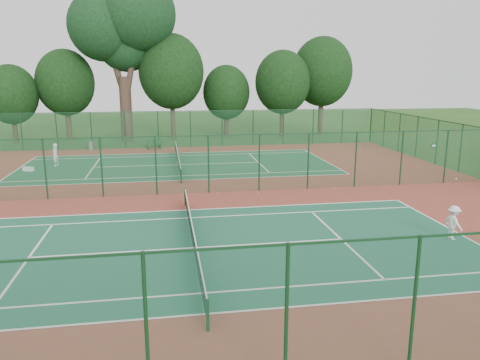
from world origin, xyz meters
name	(u,v)px	position (x,y,z in m)	size (l,w,h in m)	color
ground	(183,194)	(0.00, 0.00, 0.00)	(120.00, 120.00, 0.00)	#264E18
red_pad	(183,194)	(0.00, 0.00, 0.01)	(40.00, 36.00, 0.01)	brown
court_near	(193,248)	(0.00, -9.00, 0.01)	(23.77, 10.97, 0.01)	#1C593F
court_far	(178,165)	(0.00, 9.00, 0.01)	(23.77, 10.97, 0.01)	#1A5532
fence_north	(174,129)	(0.00, 18.00, 1.76)	(40.00, 0.09, 3.50)	#1A502F
fence_south	(218,322)	(0.00, -18.00, 1.76)	(40.00, 0.09, 3.50)	#16432E
fence_divider	(182,165)	(0.00, 0.00, 1.76)	(40.00, 0.09, 3.50)	#194D29
tennis_net_near	(193,236)	(0.00, -9.00, 0.54)	(0.10, 12.90, 0.97)	#163D21
tennis_net_far	(178,158)	(0.00, 9.00, 0.54)	(0.10, 12.90, 0.97)	#12331E
player_near	(453,223)	(11.15, -9.76, 0.77)	(0.97, 0.56, 1.49)	silver
player_far	(55,155)	(-9.30, 9.96, 0.90)	(0.64, 0.42, 1.75)	white
trash_bin	(91,146)	(-7.71, 17.16, 0.42)	(0.45, 0.45, 0.81)	gray
bench	(154,144)	(-1.92, 16.89, 0.48)	(1.54, 0.94, 0.92)	#13381A
kit_bag	(28,169)	(-10.92, 8.39, 0.16)	(0.81, 0.30, 0.30)	white
stray_ball_a	(258,193)	(4.41, -0.80, 0.04)	(0.07, 0.07, 0.07)	#C9D230
stray_ball_b	(334,188)	(9.33, -0.31, 0.04)	(0.07, 0.07, 0.07)	#D1ED37
stray_ball_c	(218,194)	(2.02, -0.48, 0.04)	(0.06, 0.06, 0.06)	#C9E334
big_tree	(123,25)	(-4.68, 23.21, 11.68)	(10.74, 7.86, 16.50)	#39281F
evergreen_row	(178,138)	(0.50, 24.25, 0.00)	(39.00, 5.00, 12.00)	black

